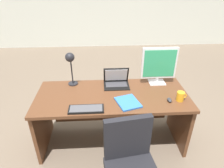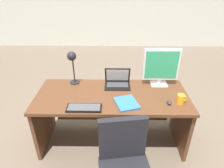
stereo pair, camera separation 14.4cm
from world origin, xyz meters
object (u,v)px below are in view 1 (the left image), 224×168
(monitor, at_px, (159,64))
(mouse, at_px, (169,100))
(laptop, at_px, (116,79))
(coffee_mug, at_px, (181,96))
(book, at_px, (128,102))
(keyboard, at_px, (86,109))
(desk_lamp, at_px, (70,62))
(desk, at_px, (112,107))

(monitor, height_order, mouse, monitor)
(monitor, bearing_deg, laptop, -179.53)
(mouse, xyz_separation_m, coffee_mug, (0.12, 0.01, 0.03))
(mouse, distance_m, coffee_mug, 0.13)
(monitor, bearing_deg, book, -134.92)
(keyboard, bearing_deg, desk_lamp, 110.05)
(laptop, bearing_deg, keyboard, -123.89)
(mouse, relative_size, coffee_mug, 0.75)
(keyboard, bearing_deg, desk, 48.84)
(desk, relative_size, book, 5.51)
(keyboard, relative_size, coffee_mug, 3.27)
(keyboard, relative_size, desk_lamp, 0.84)
(laptop, relative_size, book, 0.98)
(monitor, bearing_deg, desk, -161.23)
(mouse, bearing_deg, coffee_mug, 4.88)
(keyboard, height_order, desk_lamp, desk_lamp)
(desk, relative_size, monitor, 3.75)
(monitor, height_order, desk_lamp, monitor)
(mouse, bearing_deg, monitor, 93.81)
(laptop, distance_m, mouse, 0.69)
(desk, xyz_separation_m, keyboard, (-0.28, -0.33, 0.22))
(laptop, bearing_deg, monitor, 0.47)
(laptop, bearing_deg, desk, -108.50)
(desk_lamp, height_order, coffee_mug, desk_lamp)
(keyboard, distance_m, mouse, 0.91)
(monitor, height_order, keyboard, monitor)
(laptop, relative_size, keyboard, 0.86)
(desk_lamp, height_order, book, desk_lamp)
(desk, distance_m, keyboard, 0.48)
(desk_lamp, distance_m, coffee_mug, 1.31)
(keyboard, distance_m, desk_lamp, 0.64)
(monitor, xyz_separation_m, mouse, (0.03, -0.42, -0.24))
(desk, height_order, laptop, laptop)
(desk, distance_m, mouse, 0.69)
(laptop, relative_size, desk_lamp, 0.73)
(desk, distance_m, laptop, 0.34)
(keyboard, distance_m, coffee_mug, 1.03)
(desk_lamp, relative_size, book, 1.35)
(coffee_mug, bearing_deg, keyboard, -173.76)
(desk_lamp, bearing_deg, laptop, -1.18)
(coffee_mug, bearing_deg, monitor, 109.88)
(monitor, distance_m, desk_lamp, 1.07)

